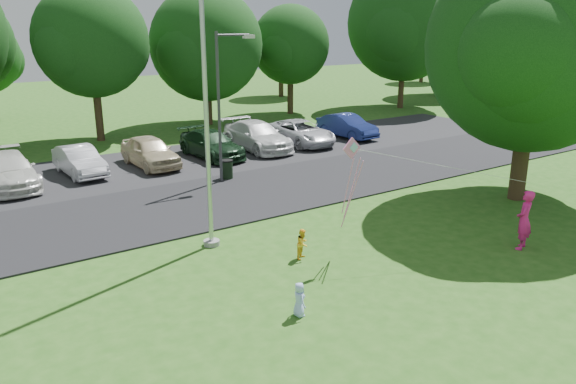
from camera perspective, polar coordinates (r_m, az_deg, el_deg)
ground at (r=15.84m, az=12.30°, el=-8.28°), size 120.00×120.00×0.00m
park_road at (r=22.49m, az=-4.40°, el=-0.19°), size 60.00×6.00×0.06m
parking_strip at (r=28.12m, az=-11.05°, el=3.05°), size 42.00×7.00×0.06m
flagpole at (r=16.50m, az=-8.33°, el=8.14°), size 0.50×0.50×10.00m
street_lamp at (r=23.64m, az=-6.53°, el=9.87°), size 1.76×0.25×6.27m
trash_can at (r=24.60m, az=-6.23°, el=2.26°), size 0.55×0.55×0.88m
big_tree at (r=22.61m, az=23.75°, el=13.09°), size 8.59×7.77×9.71m
tree_row at (r=36.05m, az=-14.95°, el=14.96°), size 64.35×11.94×10.88m
horizon_trees at (r=46.02m, az=-16.04°, el=13.44°), size 77.46×7.20×7.02m
parked_cars at (r=27.79m, az=-11.29°, el=4.38°), size 23.13×5.21×1.47m
woman at (r=18.34m, az=22.87°, el=-2.63°), size 0.79×0.66×1.84m
child_yellow at (r=16.38m, az=1.51°, el=-5.27°), size 0.55×0.51×0.90m
child_blue at (r=13.35m, az=1.15°, el=-10.87°), size 0.32×0.44×0.84m
kite at (r=15.85m, az=6.82°, el=2.90°), size 5.09×2.75×2.71m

